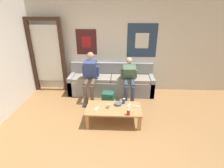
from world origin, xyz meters
TOP-DOWN VIEW (x-y plane):
  - ground_plane at (0.00, 0.00)m, footprint 18.00×18.00m
  - wall_back at (0.00, 2.58)m, footprint 10.00×0.07m
  - door_frame at (-1.71, 2.36)m, footprint 1.00×0.10m
  - couch at (0.15, 2.24)m, footprint 2.45×0.68m
  - coffee_table at (0.28, 0.76)m, footprint 1.20×0.62m
  - person_seated_adult at (-0.41, 1.89)m, footprint 0.47×0.85m
  - person_seated_teen at (0.65, 1.88)m, footprint 0.47×0.91m
  - backpack at (0.10, 1.47)m, footprint 0.32×0.31m
  - ceramic_bowl at (0.37, 0.89)m, footprint 0.16×0.16m
  - pillar_candle at (0.16, 0.76)m, footprint 0.07×0.07m
  - drink_can_blue at (0.50, 0.97)m, footprint 0.07×0.07m
  - drink_can_red at (0.58, 0.51)m, footprint 0.07×0.07m
  - game_controller_near_left at (-0.09, 0.68)m, footprint 0.08×0.15m
  - game_controller_near_right at (0.61, 0.85)m, footprint 0.09×0.14m
  - game_controller_far_center at (0.78, 0.82)m, footprint 0.15×0.09m

SIDE VIEW (x-z plane):
  - ground_plane at x=0.00m, z-range 0.00..0.00m
  - backpack at x=0.10m, z-range -0.01..0.37m
  - couch at x=0.15m, z-range -0.13..0.74m
  - coffee_table at x=0.28m, z-range 0.13..0.49m
  - game_controller_near_left at x=-0.09m, z-range 0.36..0.39m
  - game_controller_near_right at x=0.61m, z-range 0.36..0.39m
  - game_controller_far_center at x=0.78m, z-range 0.36..0.39m
  - ceramic_bowl at x=0.37m, z-range 0.37..0.43m
  - pillar_candle at x=0.16m, z-range 0.36..0.46m
  - drink_can_blue at x=0.50m, z-range 0.37..0.49m
  - drink_can_red at x=0.58m, z-range 0.37..0.49m
  - person_seated_teen at x=0.65m, z-range 0.06..1.18m
  - person_seated_adult at x=-0.41m, z-range 0.06..1.33m
  - door_frame at x=-1.71m, z-range 0.12..2.27m
  - wall_back at x=0.00m, z-range 0.00..2.55m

